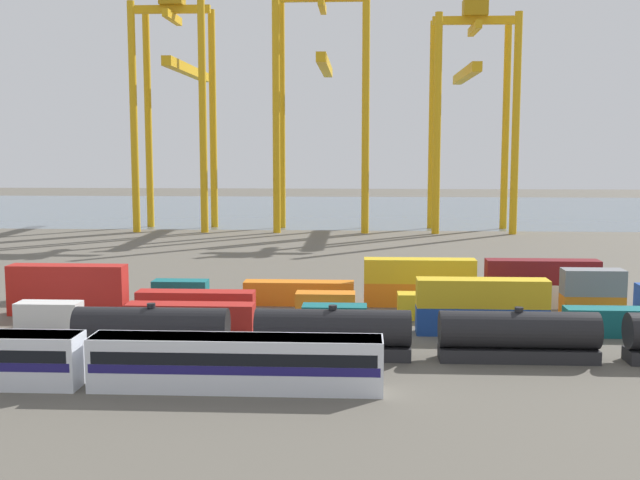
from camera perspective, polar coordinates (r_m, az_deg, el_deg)
The scene contains 27 objects.
ground_plane at distance 115.42m, azimuth 0.82°, elevation -1.83°, with size 420.00×420.00×0.00m, color #5B564C.
harbour_water at distance 217.58m, azimuth 1.87°, elevation 2.24°, with size 400.00×110.00×0.01m, color slate.
passenger_train at distance 59.59m, azimuth -16.65°, elevation -8.26°, with size 42.79×3.14×3.90m.
freight_tank_row at distance 65.98m, azimuth 14.22°, elevation -6.75°, with size 73.05×2.98×4.44m.
shipping_container_1 at distance 79.53m, azimuth -19.11°, elevation -5.21°, with size 6.04×2.44×2.60m, color silver.
shipping_container_2 at distance 75.49m, azimuth -9.41°, elevation -5.55°, with size 12.10×2.44×2.60m, color #AD211C.
shipping_container_3 at distance 73.79m, azimuth 1.06°, elevation -5.75°, with size 6.04×2.44×2.60m, color #146066.
shipping_container_4 at distance 74.59m, azimuth 11.67°, elevation -5.75°, with size 12.10×2.44×2.60m, color #1C4299.
shipping_container_5 at distance 74.08m, azimuth 11.72°, elevation -3.79°, with size 12.10×2.44×2.60m, color gold.
shipping_container_6 at distance 77.83m, azimuth 21.71°, elevation -5.57°, with size 12.10×2.44×2.60m, color #146066.
shipping_container_7 at distance 85.58m, azimuth -17.83°, elevation -4.32°, with size 12.10×2.44×2.60m, color #AD211C.
shipping_container_8 at distance 85.13m, azimuth -17.90°, elevation -2.61°, with size 12.10×2.44×2.60m, color #AD211C.
shipping_container_9 at distance 81.80m, azimuth -9.02°, elevation -4.58°, with size 12.10×2.44×2.60m, color #AD211C.
shipping_container_10 at distance 80.10m, azimuth 0.40°, elevation -4.74°, with size 6.04×2.44×2.60m, color orange.
shipping_container_11 at distance 80.62m, azimuth 9.97°, elevation -4.77°, with size 12.10×2.44×2.60m, color gold.
shipping_container_12 at distance 83.30m, azimuth 19.17°, elevation -4.67°, with size 6.04×2.44×2.60m, color orange.
shipping_container_13 at distance 82.84m, azimuth 19.24°, elevation -2.91°, with size 6.04×2.44×2.60m, color slate.
shipping_container_14 at distance 92.50m, azimuth -18.12°, elevation -3.52°, with size 12.10×2.44×2.60m, color silver.
shipping_container_15 at distance 88.61m, azimuth -10.11°, elevation -3.72°, with size 6.04×2.44×2.60m, color #146066.
shipping_container_16 at distance 86.59m, azimuth -1.54°, elevation -3.87°, with size 12.10×2.44×2.60m, color orange.
shipping_container_17 at distance 86.55m, azimuth 7.23°, elevation -3.92°, with size 12.10×2.44×2.60m, color orange.
shipping_container_18 at distance 86.11m, azimuth 7.26°, elevation -2.22°, with size 12.10×2.44×2.60m, color gold.
shipping_container_19 at distance 88.51m, azimuth 15.81°, elevation -3.89°, with size 12.10×2.44×2.60m, color silver.
shipping_container_20 at distance 88.08m, azimuth 15.87°, elevation -2.23°, with size 12.10×2.44×2.60m, color maroon.
gantry_crane_west at distance 170.42m, azimuth -10.32°, elevation 10.79°, with size 15.62×40.70×49.14m.
gantry_crane_central at distance 165.39m, azimuth 0.20°, elevation 11.35°, with size 19.36×36.02×51.16m.
gantry_crane_east at distance 166.39m, azimuth 10.97°, elevation 10.35°, with size 16.92×34.09×46.44m.
Camera 1 is at (4.40, -74.02, 17.35)m, focal length 43.99 mm.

